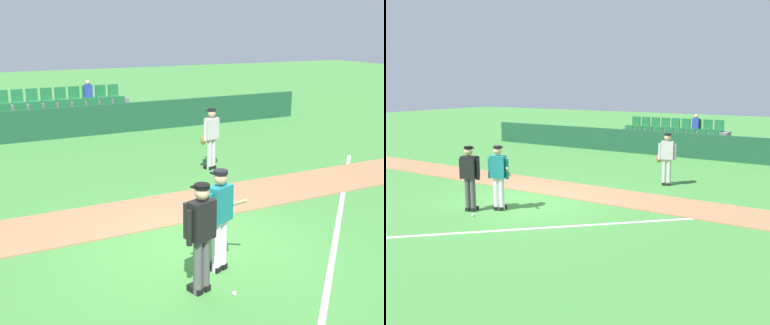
{
  "view_description": "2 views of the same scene",
  "coord_description": "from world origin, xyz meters",
  "views": [
    {
      "loc": [
        -3.56,
        -7.15,
        3.93
      ],
      "look_at": [
        0.84,
        1.85,
        1.06
      ],
      "focal_mm": 44.02,
      "sensor_mm": 36.0,
      "label": 1
    },
    {
      "loc": [
        8.08,
        -9.65,
        3.38
      ],
      "look_at": [
        0.98,
        1.43,
        1.05
      ],
      "focal_mm": 41.8,
      "sensor_mm": 36.0,
      "label": 2
    }
  ],
  "objects": [
    {
      "name": "baseball",
      "position": [
        -0.2,
        -1.74,
        0.04
      ],
      "size": [
        0.07,
        0.07,
        0.07
      ],
      "primitive_type": "sphere",
      "color": "white",
      "rests_on": "ground"
    },
    {
      "name": "dugout_fence",
      "position": [
        0.0,
        10.23,
        0.57
      ],
      "size": [
        20.0,
        0.16,
        1.14
      ],
      "primitive_type": "cube",
      "color": "#19472D",
      "rests_on": "ground"
    },
    {
      "name": "ground_plane",
      "position": [
        0.0,
        0.0,
        0.0
      ],
      "size": [
        80.0,
        80.0,
        0.0
      ],
      "primitive_type": "plane",
      "color": "#42843A"
    },
    {
      "name": "umpire_home_plate",
      "position": [
        -0.61,
        -1.41,
        1.0
      ],
      "size": [
        0.57,
        0.39,
        1.76
      ],
      "color": "#4C4C4C",
      "rests_on": "ground"
    },
    {
      "name": "runner_grey_jersey",
      "position": [
        2.65,
        4.32,
        0.96
      ],
      "size": [
        0.67,
        0.38,
        1.76
      ],
      "color": "#B2B2B2",
      "rests_on": "ground"
    },
    {
      "name": "infield_dirt_path",
      "position": [
        0.0,
        1.98,
        0.01
      ],
      "size": [
        28.0,
        1.82,
        0.03
      ],
      "primitive_type": "cube",
      "color": "#9E704C",
      "rests_on": "ground"
    },
    {
      "name": "foul_line_chalk",
      "position": [
        3.0,
        -0.5,
        0.01
      ],
      "size": [
        8.72,
        8.39,
        0.01
      ],
      "primitive_type": "cube",
      "rotation": [
        0.0,
        0.0,
        0.77
      ],
      "color": "white",
      "rests_on": "ground"
    },
    {
      "name": "batter_teal_jersey",
      "position": [
        -0.01,
        -0.94,
        0.97
      ],
      "size": [
        0.74,
        0.68,
        1.76
      ],
      "color": "white",
      "rests_on": "ground"
    },
    {
      "name": "stadium_bleachers",
      "position": [
        0.01,
        11.69,
        0.49
      ],
      "size": [
        5.55,
        2.1,
        1.9
      ],
      "color": "slate",
      "rests_on": "ground"
    }
  ]
}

